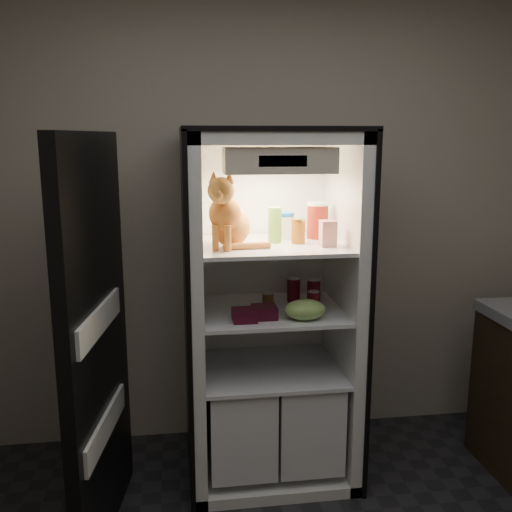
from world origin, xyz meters
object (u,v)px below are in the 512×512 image
Objects in this scene: pepper_jar at (317,220)px; berry_box_right at (264,312)px; cream_carton at (328,233)px; tabby_cat at (228,218)px; mayo_tub at (284,225)px; parmesan_shaker at (275,225)px; refrigerator at (269,331)px; soda_can_c at (313,301)px; salsa_jar at (298,231)px; berry_box_left at (244,315)px; grape_bag at (305,310)px; condiment_jar at (268,300)px; soda_can_a at (294,290)px; soda_can_b at (314,292)px.

pepper_jar is 0.59m from berry_box_right.
cream_carton is at bearing -91.23° from pepper_jar.
tabby_cat is 0.38m from mayo_tub.
refrigerator is at bearing 116.42° from parmesan_shaker.
tabby_cat reaches higher than pepper_jar.
berry_box_right is at bearing -115.36° from parmesan_shaker.
mayo_tub is at bearing 118.62° from soda_can_c.
refrigerator reaches higher than tabby_cat.
berry_box_left is at bearing -151.53° from salsa_jar.
mayo_tub is 0.56m from berry_box_left.
mayo_tub is at bearing 97.70° from grape_bag.
condiment_jar is (-0.10, -0.10, -0.38)m from mayo_tub.
cream_carton is at bearing 5.15° from berry_box_right.
soda_can_a reaches higher than berry_box_left.
soda_can_a is at bearing 86.37° from salsa_jar.
refrigerator reaches higher than berry_box_left.
soda_can_b is at bearing 35.96° from salsa_jar.
soda_can_a is at bearing -11.91° from mayo_tub.
cream_carton is 0.39m from soda_can_b.
berry_box_left is (-0.30, 0.02, -0.02)m from grape_bag.
salsa_jar reaches higher than soda_can_a.
soda_can_a is at bearing 20.70° from refrigerator.
parmesan_shaker is 1.66× the size of soda_can_c.
soda_can_c is (0.44, -0.01, -0.44)m from tabby_cat.
parmesan_shaker is at bearing 150.44° from cream_carton.
condiment_jar is at bearing 153.57° from soda_can_c.
refrigerator reaches higher than cream_carton.
tabby_cat is 4.55× the size of condiment_jar.
berry_box_right is (-0.32, -0.03, -0.38)m from cream_carton.
soda_can_a is at bearing 107.48° from soda_can_c.
refrigerator is at bearing 74.46° from berry_box_right.
soda_can_a is 0.65× the size of grape_bag.
parmesan_shaker is 0.44m from soda_can_b.
tabby_cat is 0.65m from soda_can_b.
grape_bag is (0.15, -0.23, 0.01)m from condiment_jar.
berry_box_left is at bearing -161.62° from berry_box_right.
refrigerator reaches higher than soda_can_c.
grape_bag is (0.04, -0.33, -0.37)m from mayo_tub.
soda_can_b is at bearing 34.22° from berry_box_right.
parmesan_shaker is at bearing -63.58° from refrigerator.
grape_bag is 1.72× the size of berry_box_left.
refrigerator reaches higher than salsa_jar.
salsa_jar reaches higher than soda_can_c.
mayo_tub is 1.09× the size of cream_carton.
tabby_cat reaches higher than salsa_jar.
parmesan_shaker is at bearing 41.11° from tabby_cat.
soda_can_a is 1.12× the size of berry_box_left.
pepper_jar is (0.50, 0.18, -0.05)m from tabby_cat.
refrigerator is 0.59m from parmesan_shaker.
soda_can_c is at bearing 148.58° from cream_carton.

